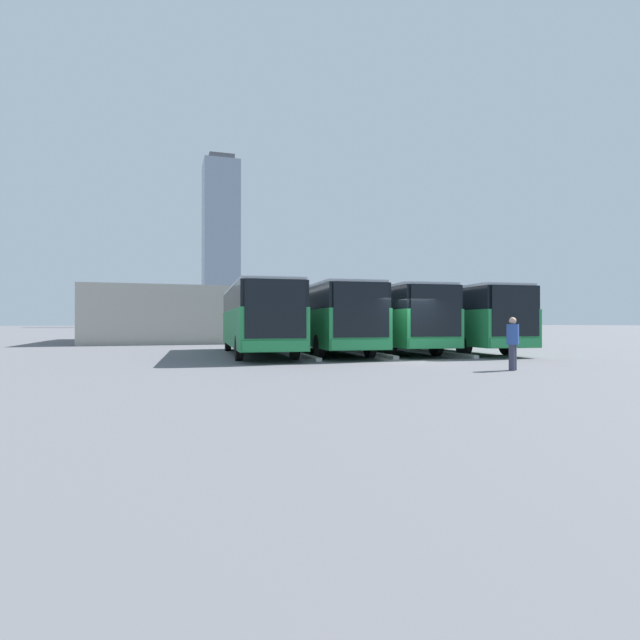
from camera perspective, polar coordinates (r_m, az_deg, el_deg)
ground_plane at (r=20.34m, az=10.20°, el=-4.60°), size 600.00×600.00×0.00m
bus_0 at (r=27.51m, az=14.37°, el=0.28°), size 3.37×11.96×3.23m
curb_divider_0 at (r=25.17m, az=13.20°, el=-3.61°), size 0.73×7.18×0.15m
bus_1 at (r=26.42m, az=7.35°, el=0.30°), size 3.37×11.96×3.23m
curb_divider_1 at (r=24.16m, az=5.45°, el=-3.75°), size 0.73×7.18×0.15m
bus_2 at (r=24.93m, az=0.45°, el=0.33°), size 3.37×11.96×3.23m
curb_divider_2 at (r=22.80m, az=-2.26°, el=-3.95°), size 0.73×7.18×0.15m
bus_3 at (r=23.93m, az=-7.24°, el=0.36°), size 3.37×11.96×3.23m
pedestrian at (r=17.01m, az=21.16°, el=-2.34°), size 0.52×0.52×1.69m
station_building at (r=43.60m, az=-5.21°, el=0.45°), size 29.63×16.29×4.20m
office_tower at (r=207.21m, az=-11.27°, el=8.62°), size 14.05×14.05×68.84m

